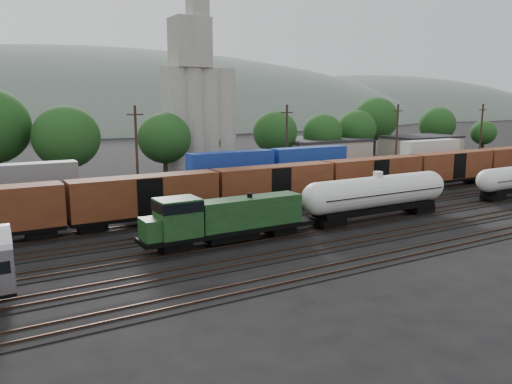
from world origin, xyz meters
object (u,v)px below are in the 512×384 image
green_locomotive (221,218)px  orange_locomotive (183,191)px  tank_car_a (377,194)px  grain_silo (198,109)px

green_locomotive → orange_locomotive: 15.22m
tank_car_a → green_locomotive: bearing=180.0°
tank_car_a → grain_silo: (-2.09, 41.00, 8.32)m
grain_silo → orange_locomotive: bearing=-117.8°
green_locomotive → tank_car_a: 18.38m
orange_locomotive → grain_silo: bearing=62.2°
green_locomotive → orange_locomotive: (2.56, 15.00, -0.14)m
green_locomotive → tank_car_a: bearing=-0.0°
green_locomotive → grain_silo: grain_silo is taller
tank_car_a → orange_locomotive: tank_car_a is taller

